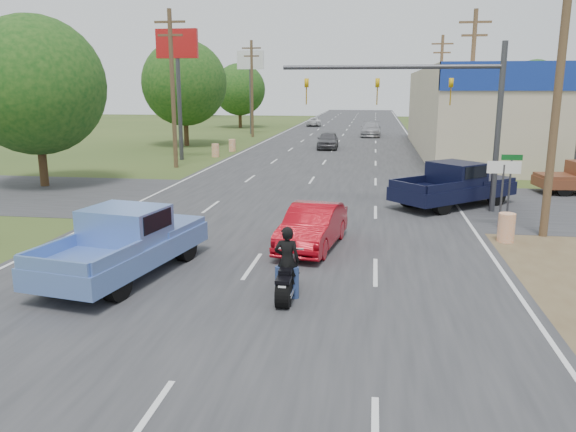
% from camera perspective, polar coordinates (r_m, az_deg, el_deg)
% --- Properties ---
extents(ground, '(200.00, 200.00, 0.00)m').
position_cam_1_polar(ground, '(9.69, -14.38, -19.66)').
color(ground, '#31471C').
rests_on(ground, ground).
extents(main_road, '(15.00, 180.00, 0.02)m').
position_cam_1_polar(main_road, '(47.86, 4.55, 6.67)').
color(main_road, '#2D2D30').
rests_on(main_road, ground).
extents(cross_road, '(120.00, 10.00, 0.02)m').
position_cam_1_polar(cross_road, '(26.20, 0.98, 1.56)').
color(cross_road, '#2D2D30').
rests_on(cross_road, ground).
extents(utility_pole_1, '(2.00, 0.28, 10.00)m').
position_cam_1_polar(utility_pole_1, '(21.34, 25.81, 12.08)').
color(utility_pole_1, '#4C3823').
rests_on(utility_pole_1, ground).
extents(utility_pole_2, '(2.00, 0.28, 10.00)m').
position_cam_1_polar(utility_pole_2, '(38.94, 18.09, 12.51)').
color(utility_pole_2, '#4C3823').
rests_on(utility_pole_2, ground).
extents(utility_pole_3, '(2.00, 0.28, 10.00)m').
position_cam_1_polar(utility_pole_3, '(56.79, 15.19, 12.61)').
color(utility_pole_3, '#4C3823').
rests_on(utility_pole_3, ground).
extents(utility_pole_5, '(2.00, 0.28, 10.00)m').
position_cam_1_polar(utility_pole_5, '(37.75, -11.65, 12.88)').
color(utility_pole_5, '#4C3823').
rests_on(utility_pole_5, ground).
extents(utility_pole_6, '(2.00, 0.28, 10.00)m').
position_cam_1_polar(utility_pole_6, '(60.85, -3.68, 13.01)').
color(utility_pole_6, '#4C3823').
rests_on(utility_pole_6, ground).
extents(tree_0, '(7.14, 7.14, 8.84)m').
position_cam_1_polar(tree_0, '(32.53, -24.29, 11.97)').
color(tree_0, '#422D19').
rests_on(tree_0, ground).
extents(tree_1, '(7.56, 7.56, 9.36)m').
position_cam_1_polar(tree_1, '(52.28, -10.49, 13.13)').
color(tree_1, '#422D19').
rests_on(tree_1, ground).
extents(tree_2, '(6.72, 6.72, 8.32)m').
position_cam_1_polar(tree_2, '(75.55, -4.94, 12.68)').
color(tree_2, '#422D19').
rests_on(tree_2, ground).
extents(tree_5, '(7.98, 7.98, 9.88)m').
position_cam_1_polar(tree_5, '(105.85, 23.79, 12.21)').
color(tree_5, '#422D19').
rests_on(tree_5, ground).
extents(tree_6, '(8.82, 8.82, 10.92)m').
position_cam_1_polar(tree_6, '(107.79, -9.66, 13.42)').
color(tree_6, '#422D19').
rests_on(tree_6, ground).
extents(barrel_0, '(0.56, 0.56, 1.00)m').
position_cam_1_polar(barrel_0, '(20.52, 21.30, -1.11)').
color(barrel_0, orange).
rests_on(barrel_0, ground).
extents(barrel_1, '(0.56, 0.56, 1.00)m').
position_cam_1_polar(barrel_1, '(28.78, 18.52, 2.91)').
color(barrel_1, orange).
rests_on(barrel_1, ground).
extents(barrel_2, '(0.56, 0.56, 1.00)m').
position_cam_1_polar(barrel_2, '(43.39, -7.38, 6.62)').
color(barrel_2, orange).
rests_on(barrel_2, ground).
extents(barrel_3, '(0.56, 0.56, 1.00)m').
position_cam_1_polar(barrel_3, '(47.15, -5.69, 7.16)').
color(barrel_3, orange).
rests_on(barrel_3, ground).
extents(pole_sign_left_near, '(3.00, 0.35, 9.20)m').
position_cam_1_polar(pole_sign_left_near, '(41.90, -11.16, 15.41)').
color(pole_sign_left_near, '#3F3F44').
rests_on(pole_sign_left_near, ground).
extents(pole_sign_left_far, '(3.00, 0.35, 9.20)m').
position_cam_1_polar(pole_sign_left_far, '(65.00, -3.82, 14.63)').
color(pole_sign_left_far, '#3F3F44').
rests_on(pole_sign_left_far, ground).
extents(lane_sign, '(1.20, 0.08, 2.52)m').
position_cam_1_polar(lane_sign, '(22.22, 21.01, 3.61)').
color(lane_sign, '#3F3F44').
rests_on(lane_sign, ground).
extents(street_name_sign, '(0.80, 0.08, 2.61)m').
position_cam_1_polar(street_name_sign, '(23.84, 21.63, 3.43)').
color(street_name_sign, '#3F3F44').
rests_on(street_name_sign, ground).
extents(signal_mast, '(9.12, 0.40, 7.00)m').
position_cam_1_polar(signal_mast, '(24.58, 14.57, 11.67)').
color(signal_mast, '#3F3F44').
rests_on(signal_mast, ground).
extents(red_convertible, '(2.12, 4.48, 1.42)m').
position_cam_1_polar(red_convertible, '(18.35, 2.49, -1.14)').
color(red_convertible, '#9E0712').
rests_on(red_convertible, ground).
extents(motorcycle, '(0.67, 2.18, 1.11)m').
position_cam_1_polar(motorcycle, '(14.00, -0.14, -6.55)').
color(motorcycle, black).
rests_on(motorcycle, ground).
extents(rider, '(0.65, 0.43, 1.76)m').
position_cam_1_polar(rider, '(13.93, -0.11, -4.98)').
color(rider, black).
rests_on(rider, ground).
extents(blue_pickup, '(3.19, 6.11, 1.93)m').
position_cam_1_polar(blue_pickup, '(16.36, -16.03, -2.42)').
color(blue_pickup, black).
rests_on(blue_pickup, ground).
extents(navy_pickup, '(5.91, 5.63, 1.96)m').
position_cam_1_polar(navy_pickup, '(26.04, 16.70, 3.14)').
color(navy_pickup, black).
rests_on(navy_pickup, ground).
extents(distant_car_grey, '(1.87, 4.41, 1.49)m').
position_cam_1_polar(distant_car_grey, '(48.96, 4.08, 7.68)').
color(distant_car_grey, '#4C4B50').
rests_on(distant_car_grey, ground).
extents(distant_car_silver, '(2.25, 5.36, 1.54)m').
position_cam_1_polar(distant_car_silver, '(62.22, 8.42, 8.71)').
color(distant_car_silver, '#A2A1A6').
rests_on(distant_car_silver, ground).
extents(distant_car_white, '(2.23, 4.34, 1.17)m').
position_cam_1_polar(distant_car_white, '(78.45, 2.65, 9.53)').
color(distant_car_white, silver).
rests_on(distant_car_white, ground).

